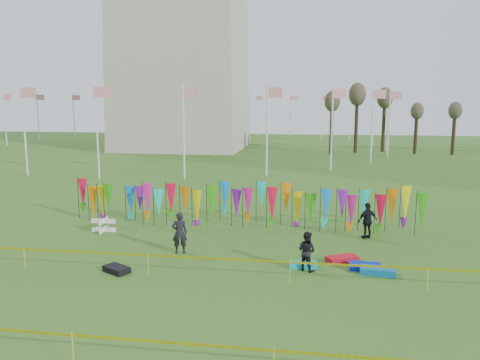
# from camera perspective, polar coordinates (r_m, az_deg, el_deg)

# --- Properties ---
(ground) EXTENTS (160.00, 160.00, 0.00)m
(ground) POSITION_cam_1_polar(r_m,az_deg,el_deg) (18.78, -3.53, -10.66)
(ground) COLOR #315819
(ground) RESTS_ON ground
(flagpole_ring) EXTENTS (57.40, 56.16, 8.00)m
(flagpole_ring) POSITION_cam_1_polar(r_m,az_deg,el_deg) (67.65, -6.78, 7.28)
(flagpole_ring) COLOR silver
(flagpole_ring) RESTS_ON ground
(banner_row) EXTENTS (18.64, 0.64, 2.12)m
(banner_row) POSITION_cam_1_polar(r_m,az_deg,el_deg) (24.63, 0.25, -2.79)
(banner_row) COLOR black
(banner_row) RESTS_ON ground
(caution_tape_near) EXTENTS (26.00, 0.02, 0.90)m
(caution_tape_near) POSITION_cam_1_polar(r_m,az_deg,el_deg) (17.47, -5.10, -9.54)
(caution_tape_near) COLOR #EAE804
(caution_tape_near) RESTS_ON ground
(caution_tape_far) EXTENTS (26.00, 0.02, 0.90)m
(caution_tape_far) POSITION_cam_1_polar(r_m,az_deg,el_deg) (12.10, -12.24, -18.72)
(caution_tape_far) COLOR #EAE804
(caution_tape_far) RESTS_ON ground
(box_kite) EXTENTS (0.64, 0.64, 0.71)m
(box_kite) POSITION_cam_1_polar(r_m,az_deg,el_deg) (24.56, -16.28, -5.32)
(box_kite) COLOR red
(box_kite) RESTS_ON ground
(person_left) EXTENTS (0.77, 0.66, 1.81)m
(person_left) POSITION_cam_1_polar(r_m,az_deg,el_deg) (20.42, -7.38, -6.40)
(person_left) COLOR black
(person_left) RESTS_ON ground
(person_mid) EXTENTS (0.89, 0.79, 1.56)m
(person_mid) POSITION_cam_1_polar(r_m,az_deg,el_deg) (18.45, 8.12, -8.56)
(person_mid) COLOR black
(person_mid) RESTS_ON ground
(person_right) EXTENTS (1.18, 0.98, 1.75)m
(person_right) POSITION_cam_1_polar(r_m,az_deg,el_deg) (23.23, 15.29, -4.80)
(person_right) COLOR black
(person_right) RESTS_ON ground
(kite_bag_turquoise) EXTENTS (1.13, 0.69, 0.21)m
(kite_bag_turquoise) POSITION_cam_1_polar(r_m,az_deg,el_deg) (18.94, 7.73, -10.22)
(kite_bag_turquoise) COLOR #0CB0BE
(kite_bag_turquoise) RESTS_ON ground
(kite_bag_blue) EXTENTS (1.23, 0.72, 0.25)m
(kite_bag_blue) POSITION_cam_1_polar(r_m,az_deg,el_deg) (19.17, 14.99, -10.16)
(kite_bag_blue) COLOR #0B1FB8
(kite_bag_blue) RESTS_ON ground
(kite_bag_red) EXTENTS (1.41, 1.12, 0.24)m
(kite_bag_red) POSITION_cam_1_polar(r_m,az_deg,el_deg) (19.84, 12.35, -9.40)
(kite_bag_red) COLOR red
(kite_bag_red) RESTS_ON ground
(kite_bag_black) EXTENTS (1.18, 1.02, 0.24)m
(kite_bag_black) POSITION_cam_1_polar(r_m,az_deg,el_deg) (18.88, -14.82, -10.48)
(kite_bag_black) COLOR black
(kite_bag_black) RESTS_ON ground
(kite_bag_teal) EXTENTS (1.38, 0.78, 0.25)m
(kite_bag_teal) POSITION_cam_1_polar(r_m,az_deg,el_deg) (18.84, 16.44, -10.58)
(kite_bag_teal) COLOR #0B64A1
(kite_bag_teal) RESTS_ON ground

